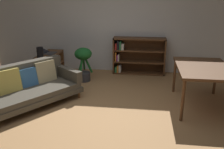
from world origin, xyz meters
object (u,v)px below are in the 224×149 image
object	(u,v)px
desk_speaker	(40,53)
bookshelf	(136,55)
dining_table	(203,71)
media_console	(49,66)
potted_floor_plant	(83,61)
fabric_couch	(23,88)
open_laptop	(48,53)

from	to	relation	value
desk_speaker	bookshelf	world-z (taller)	bookshelf
desk_speaker	dining_table	distance (m)	3.66
dining_table	bookshelf	distance (m)	2.28
media_console	potted_floor_plant	xyz separation A→B (m)	(0.98, -0.24, 0.23)
fabric_couch	bookshelf	bearing A→B (deg)	47.84
media_console	dining_table	bearing A→B (deg)	-20.51
potted_floor_plant	dining_table	distance (m)	2.75
desk_speaker	potted_floor_plant	size ratio (longest dim) A/B	0.33
fabric_couch	dining_table	distance (m)	3.39
fabric_couch	potted_floor_plant	distance (m)	1.70
fabric_couch	bookshelf	distance (m)	3.07
potted_floor_plant	bookshelf	distance (m)	1.47
media_console	desk_speaker	world-z (taller)	desk_speaker
media_console	bookshelf	xyz separation A→B (m)	(2.22, 0.55, 0.20)
potted_floor_plant	desk_speaker	bearing A→B (deg)	-173.47
media_console	desk_speaker	bearing A→B (deg)	-95.67
desk_speaker	bookshelf	size ratio (longest dim) A/B	0.20
fabric_couch	potted_floor_plant	bearing A→B (deg)	60.97
fabric_couch	bookshelf	xyz separation A→B (m)	(2.06, 2.27, 0.12)
potted_floor_plant	open_laptop	bearing A→B (deg)	160.47
dining_table	potted_floor_plant	bearing A→B (deg)	156.96
media_console	potted_floor_plant	bearing A→B (deg)	-13.65
dining_table	bookshelf	xyz separation A→B (m)	(-1.28, 1.86, -0.23)
media_console	potted_floor_plant	distance (m)	1.04
media_console	fabric_couch	bearing A→B (deg)	-84.71
media_console	bookshelf	world-z (taller)	bookshelf
potted_floor_plant	bookshelf	bearing A→B (deg)	32.64
open_laptop	potted_floor_plant	distance (m)	1.09
media_console	open_laptop	distance (m)	0.34
bookshelf	dining_table	bearing A→B (deg)	-55.43
open_laptop	desk_speaker	size ratio (longest dim) A/B	1.68
desk_speaker	media_console	bearing A→B (deg)	84.33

